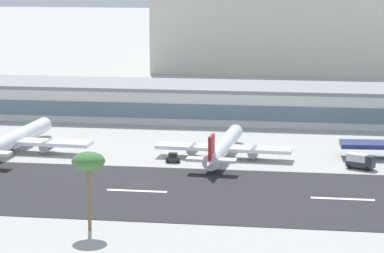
% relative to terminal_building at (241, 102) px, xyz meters
% --- Properties ---
extents(ground_plane, '(1400.00, 1400.00, 0.00)m').
position_rel_terminal_building_xyz_m(ground_plane, '(-13.18, -75.46, -5.01)').
color(ground_plane, '#A8A8A3').
extents(runway_strip, '(800.00, 40.25, 0.08)m').
position_rel_terminal_building_xyz_m(runway_strip, '(-13.18, -81.45, -4.97)').
color(runway_strip, '#262628').
rests_on(runway_strip, ground_plane).
extents(runway_centreline_dash_4, '(12.00, 1.20, 0.01)m').
position_rel_terminal_building_xyz_m(runway_centreline_dash_4, '(-12.75, -81.45, -4.93)').
color(runway_centreline_dash_4, white).
rests_on(runway_centreline_dash_4, runway_strip).
extents(runway_centreline_dash_5, '(12.00, 1.20, 0.01)m').
position_rel_terminal_building_xyz_m(runway_centreline_dash_5, '(26.96, -81.45, -4.93)').
color(runway_centreline_dash_5, white).
rests_on(runway_centreline_dash_5, runway_strip).
extents(terminal_building, '(172.42, 24.17, 10.02)m').
position_rel_terminal_building_xyz_m(terminal_building, '(0.00, 0.00, 0.00)').
color(terminal_building, silver).
rests_on(terminal_building, ground_plane).
extents(distant_hotel_block, '(110.70, 29.75, 46.34)m').
position_rel_terminal_building_xyz_m(distant_hotel_block, '(9.33, 114.21, 18.16)').
color(distant_hotel_block, beige).
rests_on(distant_hotel_block, ground_plane).
extents(airliner_navy_tail_gate_0, '(38.09, 43.29, 9.03)m').
position_rel_terminal_building_xyz_m(airliner_navy_tail_gate_0, '(-49.21, -51.10, -2.14)').
color(airliner_navy_tail_gate_0, white).
rests_on(airliner_navy_tail_gate_0, ground_plane).
extents(airliner_red_tail_gate_1, '(31.39, 40.26, 8.40)m').
position_rel_terminal_building_xyz_m(airliner_red_tail_gate_1, '(0.70, -50.70, -2.33)').
color(airliner_red_tail_gate_1, white).
rests_on(airliner_red_tail_gate_1, ground_plane).
extents(service_box_truck_0, '(6.45, 4.75, 3.25)m').
position_rel_terminal_building_xyz_m(service_box_truck_0, '(31.32, -56.00, -3.23)').
color(service_box_truck_0, '#2D3338').
rests_on(service_box_truck_0, ground_plane).
extents(service_baggage_tug_1, '(3.30, 2.07, 2.20)m').
position_rel_terminal_building_xyz_m(service_baggage_tug_1, '(-9.98, -55.79, -3.97)').
color(service_baggage_tug_1, '#2D3338').
rests_on(service_baggage_tug_1, ground_plane).
extents(palm_tree_1, '(5.54, 5.54, 13.32)m').
position_rel_terminal_building_xyz_m(palm_tree_1, '(-15.30, -107.05, 6.53)').
color(palm_tree_1, brown).
rests_on(palm_tree_1, ground_plane).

